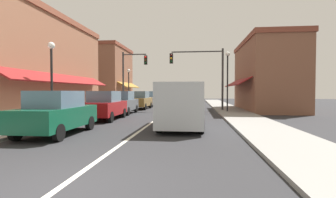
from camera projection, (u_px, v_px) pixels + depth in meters
ground_plane at (168, 111)px, 22.23m from camera, size 80.00×80.00×0.00m
sidewalk_left at (108, 110)px, 22.84m from camera, size 2.60×56.00×0.12m
sidewalk_right at (231, 111)px, 21.62m from camera, size 2.60×56.00×0.12m
lane_center_stripe at (168, 111)px, 22.23m from camera, size 0.14×52.00×0.01m
storefront_left_block at (26, 65)px, 17.18m from camera, size 6.03×14.20×7.12m
storefront_right_block at (266, 76)px, 23.14m from camera, size 5.46×10.20×6.42m
storefront_far_left at (110, 76)px, 33.03m from camera, size 5.35×8.20×7.61m
parked_car_nearest_left at (57, 113)px, 10.08m from camera, size 1.85×4.13×1.77m
parked_car_second_left at (105, 106)px, 15.43m from camera, size 1.85×4.14×1.77m
parked_car_third_left at (122, 103)px, 19.48m from camera, size 1.84×4.13×1.77m
parked_car_far_left at (140, 100)px, 24.87m from camera, size 1.81×4.11×1.77m
parked_car_distant_left at (149, 99)px, 29.70m from camera, size 1.81×4.11×1.77m
van_in_lane at (182, 104)px, 12.05m from camera, size 2.02×5.19×2.12m
traffic_signal_mast_arm at (204, 69)px, 22.40m from camera, size 4.80×0.50×5.56m
traffic_signal_left_corner at (131, 72)px, 24.96m from camera, size 2.58×0.50×5.68m
street_lamp_left_near at (52, 68)px, 12.82m from camera, size 0.36×0.36×4.27m
street_lamp_right_mid at (228, 72)px, 20.47m from camera, size 0.36×0.36×4.98m
street_lamp_left_far at (129, 81)px, 28.51m from camera, size 0.36×0.36×4.30m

